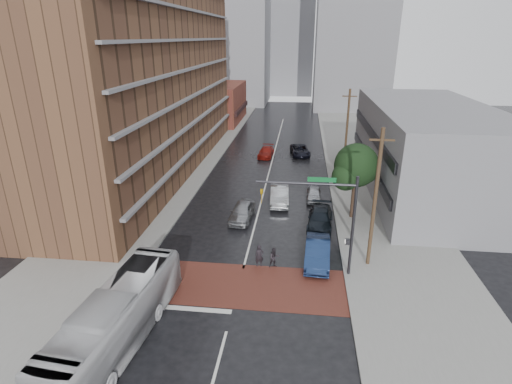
% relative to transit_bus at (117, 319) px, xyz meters
% --- Properties ---
extents(ground, '(160.00, 160.00, 0.00)m').
position_rel_transit_bus_xyz_m(ground, '(5.50, 5.48, -1.56)').
color(ground, black).
rests_on(ground, ground).
extents(crosswalk, '(14.00, 5.00, 0.02)m').
position_rel_transit_bus_xyz_m(crosswalk, '(5.50, 5.98, -1.55)').
color(crosswalk, maroon).
rests_on(crosswalk, ground).
extents(sidewalk_west, '(9.00, 90.00, 0.15)m').
position_rel_transit_bus_xyz_m(sidewalk_west, '(-6.00, 30.48, -1.49)').
color(sidewalk_west, gray).
rests_on(sidewalk_west, ground).
extents(sidewalk_east, '(9.00, 90.00, 0.15)m').
position_rel_transit_bus_xyz_m(sidewalk_east, '(17.00, 30.48, -1.49)').
color(sidewalk_east, gray).
rests_on(sidewalk_east, ground).
extents(apartment_block, '(10.00, 44.00, 28.00)m').
position_rel_transit_bus_xyz_m(apartment_block, '(-8.50, 29.48, 12.44)').
color(apartment_block, brown).
rests_on(apartment_block, ground).
extents(storefront_west, '(8.00, 16.00, 7.00)m').
position_rel_transit_bus_xyz_m(storefront_west, '(-6.50, 59.48, 1.94)').
color(storefront_west, brown).
rests_on(storefront_west, ground).
extents(building_east, '(11.00, 26.00, 9.00)m').
position_rel_transit_bus_xyz_m(building_east, '(22.00, 25.48, 2.94)').
color(building_east, slate).
rests_on(building_east, ground).
extents(distant_tower_west, '(18.00, 16.00, 32.00)m').
position_rel_transit_bus_xyz_m(distant_tower_west, '(-8.50, 83.48, 14.44)').
color(distant_tower_west, slate).
rests_on(distant_tower_west, ground).
extents(distant_tower_east, '(16.00, 14.00, 36.00)m').
position_rel_transit_bus_xyz_m(distant_tower_east, '(19.50, 77.48, 16.44)').
color(distant_tower_east, slate).
rests_on(distant_tower_east, ground).
extents(distant_tower_center, '(12.00, 10.00, 24.00)m').
position_rel_transit_bus_xyz_m(distant_tower_center, '(5.50, 100.48, 10.44)').
color(distant_tower_center, slate).
rests_on(distant_tower_center, ground).
extents(street_tree, '(4.20, 4.10, 6.90)m').
position_rel_transit_bus_xyz_m(street_tree, '(14.02, 17.52, 3.17)').
color(street_tree, '#332319').
rests_on(street_tree, ground).
extents(signal_mast, '(6.50, 0.30, 7.20)m').
position_rel_transit_bus_xyz_m(signal_mast, '(11.35, 7.98, 3.17)').
color(signal_mast, '#2D2D33').
rests_on(signal_mast, ground).
extents(utility_pole_near, '(1.60, 0.26, 10.00)m').
position_rel_transit_bus_xyz_m(utility_pole_near, '(14.30, 9.48, 3.58)').
color(utility_pole_near, '#473321').
rests_on(utility_pole_near, ground).
extents(utility_pole_far, '(1.60, 0.26, 10.00)m').
position_rel_transit_bus_xyz_m(utility_pole_far, '(14.30, 29.48, 3.58)').
color(utility_pole_far, '#473321').
rests_on(utility_pole_far, ground).
extents(transit_bus, '(3.62, 11.39, 3.12)m').
position_rel_transit_bus_xyz_m(transit_bus, '(0.00, 0.00, 0.00)').
color(transit_bus, '#B8B8BA').
rests_on(transit_bus, ground).
extents(pedestrian_a, '(0.69, 0.54, 1.64)m').
position_rel_transit_bus_xyz_m(pedestrian_a, '(6.59, 8.48, -0.74)').
color(pedestrian_a, black).
rests_on(pedestrian_a, ground).
extents(pedestrian_b, '(0.90, 0.82, 1.51)m').
position_rel_transit_bus_xyz_m(pedestrian_b, '(7.65, 8.48, -0.81)').
color(pedestrian_b, black).
rests_on(pedestrian_b, ground).
extents(car_travel_a, '(2.16, 4.69, 1.56)m').
position_rel_transit_bus_xyz_m(car_travel_a, '(4.23, 16.06, -0.78)').
color(car_travel_a, '#93969A').
rests_on(car_travel_a, ground).
extents(car_travel_b, '(2.03, 5.10, 1.65)m').
position_rel_transit_bus_xyz_m(car_travel_b, '(7.31, 20.26, -0.74)').
color(car_travel_b, '#B9BDC1').
rests_on(car_travel_b, ground).
extents(car_travel_c, '(2.12, 4.59, 1.30)m').
position_rel_transit_bus_xyz_m(car_travel_c, '(4.51, 36.32, -0.91)').
color(car_travel_c, maroon).
rests_on(car_travel_c, ground).
extents(suv_travel, '(3.05, 5.37, 1.41)m').
position_rel_transit_bus_xyz_m(suv_travel, '(9.11, 37.55, -0.85)').
color(suv_travel, black).
rests_on(suv_travel, ground).
extents(car_parked_near, '(1.97, 5.04, 1.64)m').
position_rel_transit_bus_xyz_m(car_parked_near, '(10.70, 9.48, -0.74)').
color(car_parked_near, '#15274C').
rests_on(car_parked_near, ground).
extents(car_parked_mid, '(2.49, 5.25, 1.48)m').
position_rel_transit_bus_xyz_m(car_parked_mid, '(11.11, 15.48, -0.82)').
color(car_parked_mid, black).
rests_on(car_parked_mid, ground).
extents(car_parked_far, '(1.49, 3.62, 1.23)m').
position_rel_transit_bus_xyz_m(car_parked_far, '(10.70, 21.48, -0.95)').
color(car_parked_far, '#ABAEB2').
rests_on(car_parked_far, ground).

